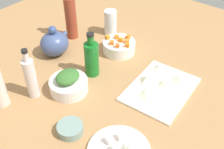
{
  "coord_description": "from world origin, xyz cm",
  "views": [
    {
      "loc": [
        -67.15,
        -54.34,
        79.65
      ],
      "look_at": [
        0.0,
        0.0,
        8.0
      ],
      "focal_mm": 44.47,
      "sensor_mm": 36.0,
      "label": 1
    }
  ],
  "objects_px": {
    "bowl_small_side": "(70,129)",
    "bowl_carrots": "(119,47)",
    "cutting_board": "(160,89)",
    "drinking_glass_0": "(110,22)",
    "bottle_1": "(91,58)",
    "teapot": "(54,44)",
    "bowl_greens": "(69,85)",
    "bottle_2": "(71,17)",
    "bottle_0": "(31,77)"
  },
  "relations": [
    {
      "from": "bottle_2",
      "to": "bowl_greens",
      "type": "bearing_deg",
      "value": -136.65
    },
    {
      "from": "bowl_small_side",
      "to": "bowl_carrots",
      "type": "bearing_deg",
      "value": 18.97
    },
    {
      "from": "bowl_small_side",
      "to": "teapot",
      "type": "xyz_separation_m",
      "value": [
        0.28,
        0.39,
        0.04
      ]
    },
    {
      "from": "cutting_board",
      "to": "drinking_glass_0",
      "type": "height_order",
      "value": "drinking_glass_0"
    },
    {
      "from": "cutting_board",
      "to": "bowl_carrots",
      "type": "height_order",
      "value": "bowl_carrots"
    },
    {
      "from": "teapot",
      "to": "bowl_small_side",
      "type": "bearing_deg",
      "value": -125.92
    },
    {
      "from": "bowl_greens",
      "to": "bowl_small_side",
      "type": "bearing_deg",
      "value": -133.13
    },
    {
      "from": "cutting_board",
      "to": "bottle_2",
      "type": "distance_m",
      "value": 0.58
    },
    {
      "from": "bottle_0",
      "to": "bottle_1",
      "type": "distance_m",
      "value": 0.26
    },
    {
      "from": "bowl_greens",
      "to": "bowl_small_side",
      "type": "distance_m",
      "value": 0.21
    },
    {
      "from": "bowl_carrots",
      "to": "bottle_1",
      "type": "height_order",
      "value": "bottle_1"
    },
    {
      "from": "teapot",
      "to": "drinking_glass_0",
      "type": "relative_size",
      "value": 1.2
    },
    {
      "from": "teapot",
      "to": "bottle_1",
      "type": "height_order",
      "value": "bottle_1"
    },
    {
      "from": "bowl_carrots",
      "to": "bottle_2",
      "type": "distance_m",
      "value": 0.28
    },
    {
      "from": "cutting_board",
      "to": "bottle_1",
      "type": "height_order",
      "value": "bottle_1"
    },
    {
      "from": "bottle_1",
      "to": "drinking_glass_0",
      "type": "height_order",
      "value": "bottle_1"
    },
    {
      "from": "bottle_0",
      "to": "drinking_glass_0",
      "type": "height_order",
      "value": "bottle_0"
    },
    {
      "from": "bowl_greens",
      "to": "teapot",
      "type": "distance_m",
      "value": 0.27
    },
    {
      "from": "bottle_0",
      "to": "bottle_2",
      "type": "height_order",
      "value": "bottle_2"
    },
    {
      "from": "bottle_1",
      "to": "cutting_board",
      "type": "bearing_deg",
      "value": -71.65
    },
    {
      "from": "bowl_small_side",
      "to": "drinking_glass_0",
      "type": "xyz_separation_m",
      "value": [
        0.59,
        0.31,
        0.05
      ]
    },
    {
      "from": "bowl_greens",
      "to": "drinking_glass_0",
      "type": "xyz_separation_m",
      "value": [
        0.45,
        0.15,
        0.04
      ]
    },
    {
      "from": "bowl_small_side",
      "to": "teapot",
      "type": "distance_m",
      "value": 0.48
    },
    {
      "from": "cutting_board",
      "to": "bottle_1",
      "type": "bearing_deg",
      "value": 108.35
    },
    {
      "from": "bottle_2",
      "to": "drinking_glass_0",
      "type": "bearing_deg",
      "value": -40.38
    },
    {
      "from": "bowl_greens",
      "to": "bottle_1",
      "type": "bearing_deg",
      "value": 0.37
    },
    {
      "from": "bowl_carrots",
      "to": "cutting_board",
      "type": "bearing_deg",
      "value": -110.39
    },
    {
      "from": "drinking_glass_0",
      "to": "bottle_0",
      "type": "bearing_deg",
      "value": -173.49
    },
    {
      "from": "bowl_carrots",
      "to": "drinking_glass_0",
      "type": "bearing_deg",
      "value": 52.69
    },
    {
      "from": "bowl_greens",
      "to": "bowl_carrots",
      "type": "relative_size",
      "value": 0.99
    },
    {
      "from": "teapot",
      "to": "bottle_2",
      "type": "bearing_deg",
      "value": 16.22
    },
    {
      "from": "bowl_carrots",
      "to": "bowl_greens",
      "type": "bearing_deg",
      "value": -177.79
    },
    {
      "from": "bottle_0",
      "to": "drinking_glass_0",
      "type": "xyz_separation_m",
      "value": [
        0.55,
        0.06,
        -0.03
      ]
    },
    {
      "from": "bowl_carrots",
      "to": "drinking_glass_0",
      "type": "relative_size",
      "value": 1.21
    },
    {
      "from": "bottle_2",
      "to": "teapot",
      "type": "bearing_deg",
      "value": -163.78
    },
    {
      "from": "cutting_board",
      "to": "bottle_0",
      "type": "relative_size",
      "value": 1.41
    },
    {
      "from": "bowl_carrots",
      "to": "bottle_0",
      "type": "height_order",
      "value": "bottle_0"
    },
    {
      "from": "bowl_greens",
      "to": "bowl_carrots",
      "type": "distance_m",
      "value": 0.34
    },
    {
      "from": "cutting_board",
      "to": "bowl_greens",
      "type": "distance_m",
      "value": 0.37
    },
    {
      "from": "bowl_carrots",
      "to": "bottle_0",
      "type": "xyz_separation_m",
      "value": [
        -0.45,
        0.08,
        0.06
      ]
    },
    {
      "from": "bottle_0",
      "to": "bowl_small_side",
      "type": "bearing_deg",
      "value": -99.52
    },
    {
      "from": "bowl_greens",
      "to": "bottle_0",
      "type": "bearing_deg",
      "value": 139.27
    },
    {
      "from": "bottle_0",
      "to": "bottle_1",
      "type": "height_order",
      "value": "bottle_0"
    },
    {
      "from": "bottle_0",
      "to": "teapot",
      "type": "bearing_deg",
      "value": 31.05
    },
    {
      "from": "bowl_greens",
      "to": "bottle_0",
      "type": "height_order",
      "value": "bottle_0"
    },
    {
      "from": "cutting_board",
      "to": "drinking_glass_0",
      "type": "bearing_deg",
      "value": 63.63
    },
    {
      "from": "bottle_0",
      "to": "bowl_greens",
      "type": "bearing_deg",
      "value": -40.73
    },
    {
      "from": "bowl_carrots",
      "to": "teapot",
      "type": "height_order",
      "value": "teapot"
    },
    {
      "from": "bowl_greens",
      "to": "bowl_small_side",
      "type": "relative_size",
      "value": 1.67
    },
    {
      "from": "teapot",
      "to": "bottle_0",
      "type": "xyz_separation_m",
      "value": [
        -0.24,
        -0.15,
        0.03
      ]
    }
  ]
}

